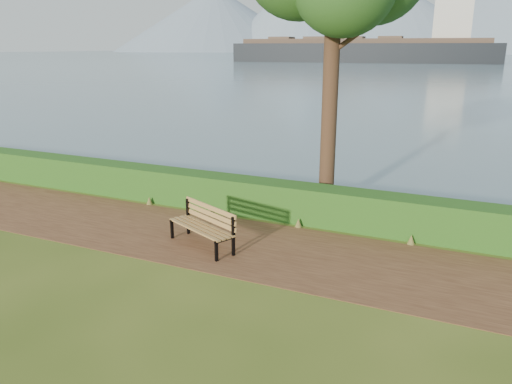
% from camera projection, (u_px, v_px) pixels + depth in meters
% --- Properties ---
extents(ground, '(140.00, 140.00, 0.00)m').
position_uv_depth(ground, '(208.00, 244.00, 12.12)').
color(ground, '#3F5017').
rests_on(ground, ground).
extents(path, '(40.00, 3.40, 0.01)m').
position_uv_depth(path, '(214.00, 240.00, 12.38)').
color(path, '#502C1B').
rests_on(path, ground).
extents(hedge, '(32.00, 0.85, 1.00)m').
position_uv_depth(hedge, '(252.00, 197.00, 14.25)').
color(hedge, '#1D4814').
rests_on(hedge, ground).
extents(water, '(700.00, 510.00, 0.00)m').
position_uv_depth(water, '(477.00, 56.00, 239.30)').
color(water, slate).
rests_on(water, ground).
extents(mountains, '(585.00, 190.00, 70.00)m').
position_uv_depth(mountains, '(473.00, 13.00, 362.76)').
color(mountains, slate).
rests_on(mountains, ground).
extents(bench, '(2.03, 1.33, 0.99)m').
position_uv_depth(bench, '(204.00, 223.00, 11.88)').
color(bench, black).
rests_on(bench, ground).
extents(cargo_ship, '(76.15, 18.05, 22.90)m').
position_uv_depth(cargo_ship, '(370.00, 50.00, 144.20)').
color(cargo_ship, black).
rests_on(cargo_ship, ground).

